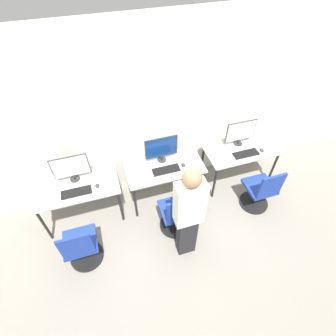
# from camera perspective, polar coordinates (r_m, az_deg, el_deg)

# --- Properties ---
(ground_plane) EXTENTS (20.00, 20.00, 0.00)m
(ground_plane) POSITION_cam_1_polar(r_m,az_deg,el_deg) (4.47, 0.49, -9.01)
(ground_plane) COLOR gray
(wall_back) EXTENTS (12.00, 0.05, 2.80)m
(wall_back) POSITION_cam_1_polar(r_m,az_deg,el_deg) (3.97, -2.78, 11.42)
(wall_back) COLOR silver
(wall_back) RESTS_ON ground_plane
(desk_left) EXTENTS (1.21, 0.63, 0.74)m
(desk_left) POSITION_cam_1_polar(r_m,az_deg,el_deg) (4.10, -19.11, -4.51)
(desk_left) COLOR #BCB7AD
(desk_left) RESTS_ON ground_plane
(monitor_left) EXTENTS (0.51, 0.15, 0.45)m
(monitor_left) POSITION_cam_1_polar(r_m,az_deg,el_deg) (3.97, -20.40, 0.08)
(monitor_left) COLOR #2D2D2D
(monitor_left) RESTS_ON desk_left
(keyboard_left) EXTENTS (0.42, 0.16, 0.02)m
(keyboard_left) POSITION_cam_1_polar(r_m,az_deg,el_deg) (3.95, -19.32, -5.00)
(keyboard_left) COLOR black
(keyboard_left) RESTS_ON desk_left
(mouse_left) EXTENTS (0.06, 0.09, 0.03)m
(mouse_left) POSITION_cam_1_polar(r_m,az_deg,el_deg) (3.93, -15.13, -3.75)
(mouse_left) COLOR #333333
(mouse_left) RESTS_ON desk_left
(office_chair_left) EXTENTS (0.48, 0.48, 0.91)m
(office_chair_left) POSITION_cam_1_polar(r_m,az_deg,el_deg) (3.87, -18.29, -16.16)
(office_chair_left) COLOR black
(office_chair_left) RESTS_ON ground_plane
(desk_center) EXTENTS (1.21, 0.63, 0.74)m
(desk_center) POSITION_cam_1_polar(r_m,az_deg,el_deg) (4.14, -0.78, -0.41)
(desk_center) COLOR #BCB7AD
(desk_center) RESTS_ON ground_plane
(monitor_center) EXTENTS (0.51, 0.15, 0.45)m
(monitor_center) POSITION_cam_1_polar(r_m,az_deg,el_deg) (4.01, -1.44, 4.29)
(monitor_center) COLOR #2D2D2D
(monitor_center) RESTS_ON desk_center
(keyboard_center) EXTENTS (0.42, 0.16, 0.02)m
(keyboard_center) POSITION_cam_1_polar(r_m,az_deg,el_deg) (4.01, -0.41, -0.42)
(keyboard_center) COLOR black
(keyboard_center) RESTS_ON desk_center
(mouse_center) EXTENTS (0.06, 0.09, 0.03)m
(mouse_center) POSITION_cam_1_polar(r_m,az_deg,el_deg) (4.08, 3.37, 0.64)
(mouse_center) COLOR #333333
(mouse_center) RESTS_ON desk_center
(office_chair_center) EXTENTS (0.48, 0.48, 0.91)m
(office_chair_center) POSITION_cam_1_polar(r_m,az_deg,el_deg) (3.96, 1.82, -10.15)
(office_chair_center) COLOR black
(office_chair_center) RESTS_ON ground_plane
(person_center) EXTENTS (0.36, 0.22, 1.71)m
(person_center) POSITION_cam_1_polar(r_m,az_deg,el_deg) (3.31, 4.50, -9.76)
(person_center) COLOR #232328
(person_center) RESTS_ON ground_plane
(desk_right) EXTENTS (1.21, 0.63, 0.74)m
(desk_right) POSITION_cam_1_polar(r_m,az_deg,el_deg) (4.59, 15.51, 3.29)
(desk_right) COLOR #BCB7AD
(desk_right) RESTS_ON ground_plane
(monitor_right) EXTENTS (0.51, 0.15, 0.45)m
(monitor_right) POSITION_cam_1_polar(r_m,az_deg,el_deg) (4.46, 15.53, 7.54)
(monitor_right) COLOR #2D2D2D
(monitor_right) RESTS_ON desk_right
(keyboard_right) EXTENTS (0.42, 0.16, 0.02)m
(keyboard_right) POSITION_cam_1_polar(r_m,az_deg,el_deg) (4.45, 16.57, 3.00)
(keyboard_right) COLOR black
(keyboard_right) RESTS_ON desk_right
(mouse_right) EXTENTS (0.06, 0.09, 0.03)m
(mouse_right) POSITION_cam_1_polar(r_m,az_deg,el_deg) (4.59, 19.73, 3.68)
(mouse_right) COLOR #333333
(mouse_right) RESTS_ON desk_right
(office_chair_right) EXTENTS (0.48, 0.48, 0.91)m
(office_chair_right) POSITION_cam_1_polar(r_m,az_deg,el_deg) (4.46, 19.46, -4.88)
(office_chair_right) COLOR black
(office_chair_right) RESTS_ON ground_plane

